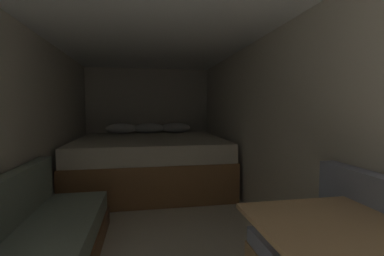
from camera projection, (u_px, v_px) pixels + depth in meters
ground_plane at (155, 233)px, 2.64m from camera, size 7.42×7.42×0.00m
wall_back at (149, 120)px, 5.25m from camera, size 2.44×0.05×2.00m
wall_left at (17, 135)px, 2.35m from camera, size 0.05×5.42×2.00m
wall_right at (270, 131)px, 2.78m from camera, size 0.05×5.42×2.00m
ceiling_slab at (153, 23)px, 2.49m from camera, size 2.44×5.42×0.05m
bed at (150, 161)px, 4.25m from camera, size 2.22×2.02×0.96m
dinette_table at (329, 244)px, 1.22m from camera, size 0.68×0.60×0.72m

